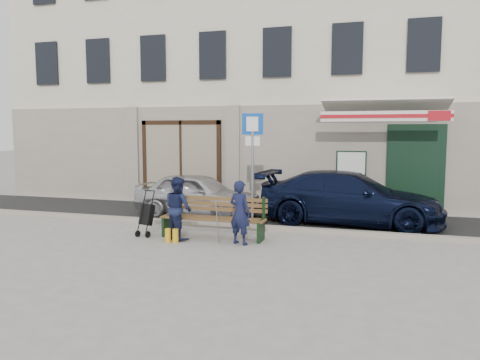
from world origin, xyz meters
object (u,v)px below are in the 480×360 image
at_px(parking_sign, 253,150).
at_px(stroller, 147,216).
at_px(car_silver, 197,194).
at_px(man, 240,212).
at_px(car_navy, 349,198).
at_px(bench, 211,218).
at_px(woman, 178,208).

bearing_deg(parking_sign, stroller, -148.23).
xyz_separation_m(car_silver, parking_sign, (1.87, -0.95, 1.30)).
bearing_deg(man, parking_sign, -64.18).
height_order(car_silver, car_navy, car_navy).
height_order(parking_sign, bench, parking_sign).
xyz_separation_m(car_navy, bench, (-2.88, -2.53, -0.22)).
bearing_deg(woman, stroller, 26.55).
relative_size(parking_sign, stroller, 2.72).
bearing_deg(car_silver, bench, -147.32).
distance_m(bench, woman, 0.77).
bearing_deg(bench, stroller, -172.08).
height_order(car_navy, woman, woman).
bearing_deg(man, car_navy, -106.92).
bearing_deg(car_navy, man, 148.38).
xyz_separation_m(car_silver, woman, (0.66, -2.79, 0.08)).
height_order(bench, woman, woman).
xyz_separation_m(car_navy, man, (-2.09, -2.92, 0.00)).
bearing_deg(stroller, parking_sign, 56.89).
relative_size(bench, man, 1.75).
xyz_separation_m(car_navy, stroller, (-4.39, -2.74, -0.22)).
distance_m(car_silver, man, 3.55).
relative_size(car_silver, parking_sign, 1.27).
relative_size(car_navy, stroller, 4.51).
height_order(parking_sign, woman, parking_sign).
bearing_deg(stroller, woman, 8.99).
xyz_separation_m(woman, stroller, (-0.85, 0.12, -0.24)).
xyz_separation_m(car_silver, stroller, (-0.19, -2.67, -0.15)).
relative_size(car_silver, stroller, 3.47).
height_order(car_navy, bench, car_navy).
bearing_deg(man, stroller, 14.18).
relative_size(car_navy, woman, 3.35).
bearing_deg(car_navy, woman, 132.90).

